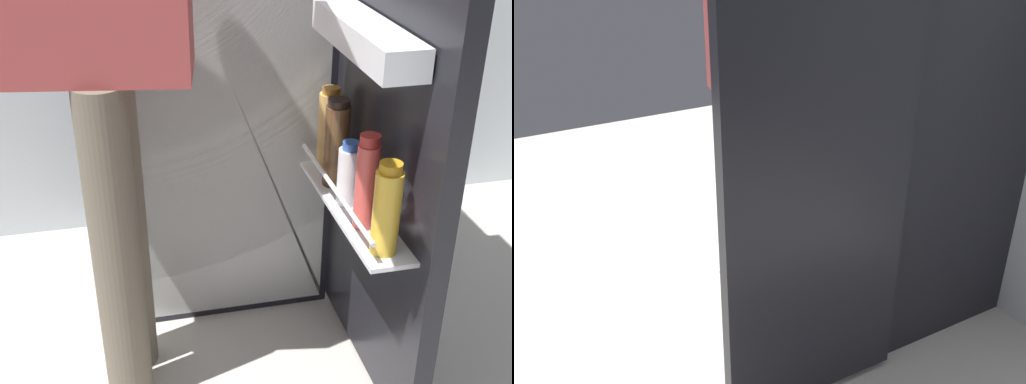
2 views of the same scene
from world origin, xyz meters
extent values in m
plane|color=#B7B2A8|center=(0.00, 0.00, 0.00)|extent=(5.48, 5.48, 0.00)
cube|color=black|center=(0.00, 0.57, 0.83)|extent=(0.66, 0.64, 1.67)
cube|color=white|center=(0.00, 0.25, 0.83)|extent=(0.62, 0.01, 1.63)
cube|color=white|center=(0.00, 0.30, 0.93)|extent=(0.58, 0.09, 0.01)
cube|color=black|center=(0.35, -0.07, 0.85)|extent=(0.05, 0.64, 1.63)
cube|color=white|center=(0.27, -0.07, 0.53)|extent=(0.11, 0.55, 0.01)
cylinder|color=silver|center=(0.22, -0.07, 0.59)|extent=(0.01, 0.53, 0.01)
cube|color=white|center=(0.27, -0.07, 0.97)|extent=(0.10, 0.47, 0.07)
cylinder|color=#DB4C47|center=(0.26, -0.17, 0.64)|extent=(0.05, 0.05, 0.21)
cylinder|color=#B22D28|center=(0.26, -0.17, 0.76)|extent=(0.05, 0.05, 0.03)
cylinder|color=brown|center=(0.27, 0.06, 0.65)|extent=(0.07, 0.07, 0.22)
cylinder|color=black|center=(0.27, 0.06, 0.77)|extent=(0.06, 0.06, 0.02)
cylinder|color=tan|center=(0.28, 0.16, 0.64)|extent=(0.06, 0.06, 0.21)
cylinder|color=#996623|center=(0.28, 0.16, 0.76)|extent=(0.05, 0.05, 0.02)
cylinder|color=white|center=(0.26, -0.05, 0.61)|extent=(0.06, 0.06, 0.15)
cylinder|color=#335BB2|center=(0.26, -0.05, 0.70)|extent=(0.04, 0.04, 0.02)
cylinder|color=gold|center=(0.27, -0.28, 0.64)|extent=(0.06, 0.06, 0.20)
cylinder|color=#BC8419|center=(0.27, -0.28, 0.75)|extent=(0.05, 0.05, 0.02)
cylinder|color=red|center=(-0.16, 0.30, 0.97)|extent=(0.08, 0.08, 0.08)
cylinder|color=#665B4C|center=(-0.30, 0.10, 0.45)|extent=(0.12, 0.12, 0.89)
cylinder|color=#665B4C|center=(-0.32, -0.04, 0.45)|extent=(0.12, 0.12, 0.89)
cube|color=#9E3D3D|center=(-0.31, 0.03, 1.21)|extent=(0.44, 0.29, 0.63)
cylinder|color=#9E3D3D|center=(-0.27, 0.23, 1.18)|extent=(0.08, 0.08, 0.59)
camera|label=1|loc=(-0.29, -1.47, 1.37)|focal=47.63mm
camera|label=2|loc=(1.62, -0.94, 1.59)|focal=41.07mm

